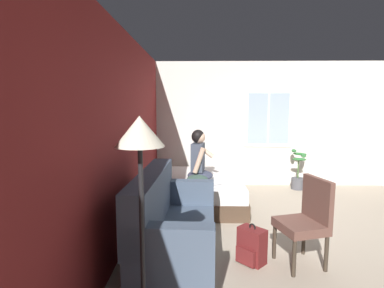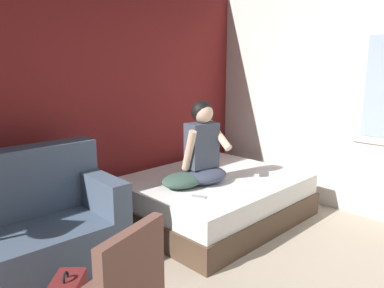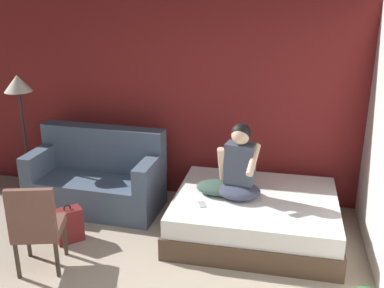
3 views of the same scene
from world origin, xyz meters
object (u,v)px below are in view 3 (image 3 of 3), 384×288
at_px(bed, 255,216).
at_px(couch, 98,178).
at_px(floor_lamp, 19,95).
at_px(cell_phone, 202,204).
at_px(person_seated, 239,168).
at_px(throw_pillow, 217,187).
at_px(backpack, 69,225).
at_px(side_chair, 37,224).

height_order(bed, couch, couch).
height_order(couch, floor_lamp, floor_lamp).
bearing_deg(cell_phone, person_seated, 14.72).
relative_size(bed, throw_pillow, 3.98).
distance_m(cell_phone, floor_lamp, 2.87).
relative_size(person_seated, backpack, 1.91).
bearing_deg(floor_lamp, backpack, -42.86).
relative_size(backpack, cell_phone, 3.18).
distance_m(couch, person_seated, 1.97).
xyz_separation_m(bed, person_seated, (-0.20, -0.02, 0.60)).
bearing_deg(throw_pillow, person_seated, -6.45).
distance_m(side_chair, cell_phone, 1.75).
height_order(bed, side_chair, side_chair).
relative_size(person_seated, cell_phone, 6.08).
height_order(throw_pillow, cell_phone, throw_pillow).
xyz_separation_m(bed, couch, (-2.10, 0.30, 0.16)).
bearing_deg(floor_lamp, couch, -6.21).
xyz_separation_m(couch, side_chair, (0.00, -1.50, 0.14)).
height_order(person_seated, cell_phone, person_seated).
distance_m(backpack, cell_phone, 1.56).
distance_m(person_seated, cell_phone, 0.60).
xyz_separation_m(throw_pillow, floor_lamp, (-2.71, 0.41, 0.88)).
xyz_separation_m(bed, side_chair, (-2.09, -1.20, 0.30)).
xyz_separation_m(side_chair, floor_lamp, (-1.09, 1.61, 0.90)).
bearing_deg(cell_phone, floor_lamp, 139.40).
bearing_deg(throw_pillow, couch, 170.01).
relative_size(bed, person_seated, 2.18).
bearing_deg(side_chair, person_seated, 31.98).
bearing_deg(backpack, side_chair, -91.23).
height_order(couch, throw_pillow, couch).
bearing_deg(floor_lamp, bed, -7.46).
xyz_separation_m(side_chair, throw_pillow, (1.63, 1.21, 0.02)).
distance_m(person_seated, floor_lamp, 3.07).
relative_size(throw_pillow, floor_lamp, 0.28).
relative_size(side_chair, backpack, 2.14).
bearing_deg(backpack, bed, 16.17).
height_order(cell_phone, floor_lamp, floor_lamp).
bearing_deg(person_seated, bed, 5.19).
bearing_deg(cell_phone, backpack, 165.77).
distance_m(couch, floor_lamp, 1.50).
bearing_deg(couch, person_seated, -9.51).
distance_m(couch, side_chair, 1.50).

